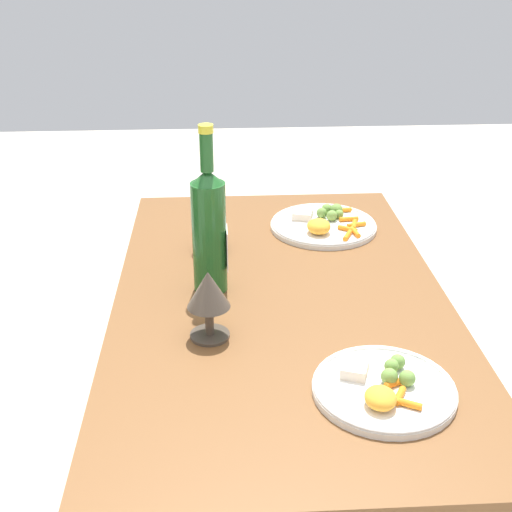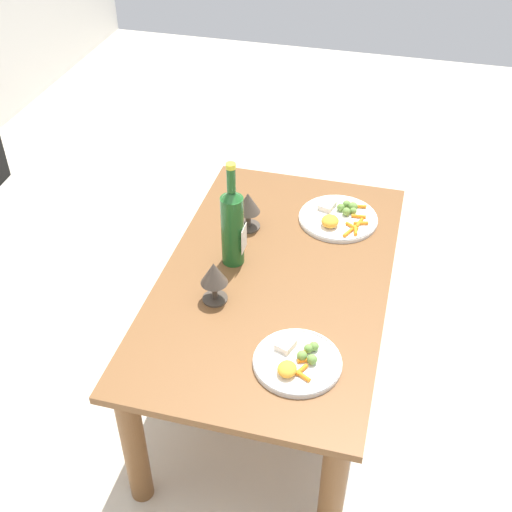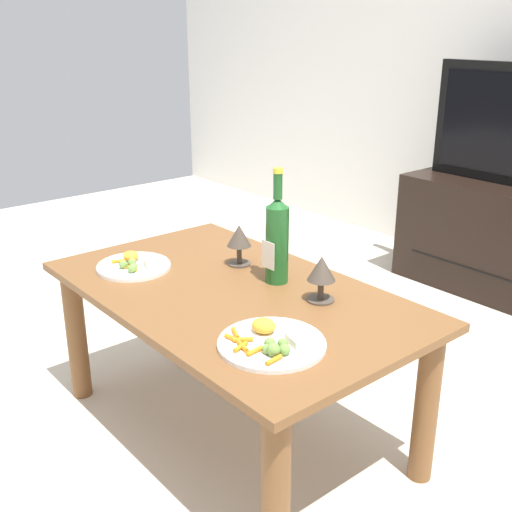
{
  "view_description": "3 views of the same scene",
  "coord_description": "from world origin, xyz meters",
  "px_view_note": "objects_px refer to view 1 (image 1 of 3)",
  "views": [
    {
      "loc": [
        -1.26,
        0.13,
        1.22
      ],
      "look_at": [
        0.02,
        0.05,
        0.6
      ],
      "focal_mm": 47.54,
      "sensor_mm": 36.0,
      "label": 1
    },
    {
      "loc": [
        -1.55,
        -0.34,
        1.87
      ],
      "look_at": [
        -0.02,
        0.06,
        0.6
      ],
      "focal_mm": 46.45,
      "sensor_mm": 36.0,
      "label": 2
    },
    {
      "loc": [
        1.4,
        -1.07,
        1.28
      ],
      "look_at": [
        0.04,
        0.06,
        0.62
      ],
      "focal_mm": 44.0,
      "sensor_mm": 36.0,
      "label": 3
    }
  ],
  "objects_px": {
    "wine_bottle": "(209,227)",
    "dinner_plate_left": "(384,387)",
    "dining_table": "(280,331)",
    "goblet_right": "(209,216)",
    "dinner_plate_right": "(324,224)",
    "goblet_left": "(208,293)"
  },
  "relations": [
    {
      "from": "goblet_left",
      "to": "dinner_plate_right",
      "type": "height_order",
      "value": "goblet_left"
    },
    {
      "from": "goblet_left",
      "to": "goblet_right",
      "type": "distance_m",
      "value": 0.38
    },
    {
      "from": "dining_table",
      "to": "dinner_plate_right",
      "type": "bearing_deg",
      "value": -22.45
    },
    {
      "from": "dining_table",
      "to": "goblet_right",
      "type": "distance_m",
      "value": 0.33
    },
    {
      "from": "dining_table",
      "to": "dinner_plate_left",
      "type": "relative_size",
      "value": 4.91
    },
    {
      "from": "dinner_plate_left",
      "to": "dinner_plate_right",
      "type": "height_order",
      "value": "dinner_plate_right"
    },
    {
      "from": "dinner_plate_right",
      "to": "goblet_right",
      "type": "bearing_deg",
      "value": 111.92
    },
    {
      "from": "goblet_right",
      "to": "dinner_plate_left",
      "type": "xyz_separation_m",
      "value": [
        -0.58,
        -0.29,
        -0.08
      ]
    },
    {
      "from": "dining_table",
      "to": "dinner_plate_left",
      "type": "bearing_deg",
      "value": -157.76
    },
    {
      "from": "wine_bottle",
      "to": "goblet_left",
      "type": "distance_m",
      "value": 0.2
    },
    {
      "from": "dinner_plate_right",
      "to": "dining_table",
      "type": "bearing_deg",
      "value": 157.55
    },
    {
      "from": "dining_table",
      "to": "goblet_left",
      "type": "height_order",
      "value": "goblet_left"
    },
    {
      "from": "wine_bottle",
      "to": "dinner_plate_right",
      "type": "relative_size",
      "value": 1.32
    },
    {
      "from": "wine_bottle",
      "to": "dinner_plate_left",
      "type": "bearing_deg",
      "value": -142.86
    },
    {
      "from": "wine_bottle",
      "to": "dinner_plate_left",
      "type": "relative_size",
      "value": 1.49
    },
    {
      "from": "goblet_left",
      "to": "dinner_plate_right",
      "type": "xyz_separation_m",
      "value": [
        0.5,
        -0.29,
        -0.08
      ]
    },
    {
      "from": "dinner_plate_left",
      "to": "dining_table",
      "type": "bearing_deg",
      "value": 22.24
    },
    {
      "from": "dinner_plate_right",
      "to": "goblet_left",
      "type": "bearing_deg",
      "value": 149.55
    },
    {
      "from": "wine_bottle",
      "to": "goblet_right",
      "type": "distance_m",
      "value": 0.2
    },
    {
      "from": "dining_table",
      "to": "dinner_plate_left",
      "type": "height_order",
      "value": "dinner_plate_left"
    },
    {
      "from": "dining_table",
      "to": "wine_bottle",
      "type": "xyz_separation_m",
      "value": [
        0.04,
        0.15,
        0.24
      ]
    },
    {
      "from": "dining_table",
      "to": "dinner_plate_right",
      "type": "distance_m",
      "value": 0.39
    }
  ]
}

